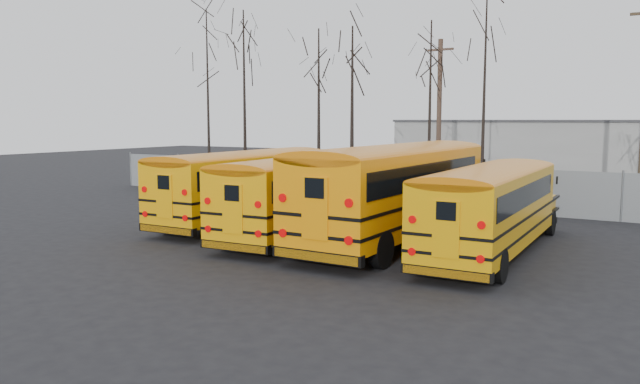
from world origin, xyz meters
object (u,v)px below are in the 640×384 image
Objects in this scene: bus_c at (398,184)px; utility_pole_left at (439,116)px; bus_a at (247,180)px; bus_b at (308,188)px; bus_d at (492,202)px.

utility_pole_left reaches higher than bus_c.
bus_c is 1.43× the size of utility_pole_left.
bus_b is at bearing -18.57° from bus_a.
utility_pole_left is at bearing 114.60° from bus_d.
bus_c is 1.20× the size of bus_d.
bus_a is at bearing -98.63° from utility_pole_left.
bus_a is 10.16m from bus_d.
bus_b is 6.56m from bus_d.
bus_c is 14.10m from utility_pole_left.
bus_d is (6.56, -0.01, -0.06)m from bus_b.
bus_c reaches higher than bus_a.
utility_pole_left is (-0.19, 14.05, 2.64)m from bus_b.
bus_b is at bearing -168.88° from bus_c.
bus_a is 6.79m from bus_c.
bus_a is 1.01× the size of bus_b.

